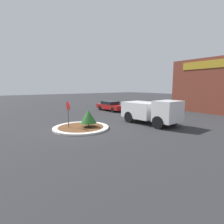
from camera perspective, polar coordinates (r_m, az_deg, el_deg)
name	(u,v)px	position (r m, az deg, el deg)	size (l,w,h in m)	color
ground_plane	(81,129)	(13.73, -10.06, -5.35)	(120.00, 120.00, 0.00)	#2D2D30
traffic_island	(81,128)	(13.71, -10.07, -5.07)	(4.26, 4.26, 0.14)	silver
stop_sign	(68,110)	(13.53, -14.15, 0.65)	(0.67, 0.07, 2.13)	#4C4C51
island_shrub	(89,116)	(13.48, -7.68, -1.45)	(1.23, 1.23, 1.32)	brown
utility_truck	(151,111)	(15.37, 12.51, 0.40)	(5.14, 2.55, 2.11)	silver
storefront_building	(221,86)	(26.08, 32.12, 7.23)	(10.03, 6.07, 6.54)	brown
parked_sedan_red	(111,106)	(23.27, -0.37, 2.04)	(4.44, 2.09, 1.25)	#B21919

